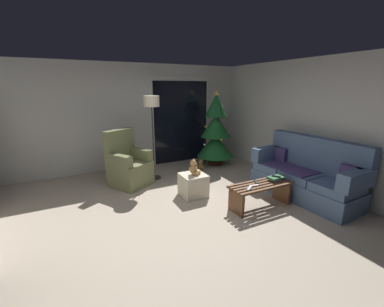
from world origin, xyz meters
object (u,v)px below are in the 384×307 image
coffee_table (260,192)px  armchair (128,166)px  remote_white (254,186)px  teddy_bear_honey (194,168)px  floor_lamp (152,110)px  christmas_tree (216,133)px  book_stack (276,178)px  ottoman (193,185)px  couch (306,175)px  cell_phone (276,176)px  remote_silver (249,189)px  remote_black (256,182)px  teddy_bear_chestnut_by_tree (200,166)px

coffee_table → armchair: bearing=131.1°
remote_white → teddy_bear_honey: size_ratio=0.55×
remote_white → floor_lamp: (-0.98, 2.11, 1.08)m
coffee_table → christmas_tree: (0.59, 2.36, 0.56)m
book_stack → ottoman: (-1.14, 0.88, -0.24)m
couch → teddy_bear_honey: size_ratio=6.94×
remote_white → teddy_bear_honey: 1.11m
cell_phone → armchair: bearing=105.9°
remote_silver → ottoman: bearing=172.5°
coffee_table → remote_white: 0.23m
remote_silver → armchair: bearing=-179.6°
book_stack → coffee_table: bearing=-178.1°
remote_black → remote_silver: 0.32m
floor_lamp → book_stack: bearing=-54.4°
cell_phone → teddy_bear_honey: (-1.13, 0.87, 0.06)m
remote_white → book_stack: (0.51, 0.04, 0.02)m
armchair → floor_lamp: bearing=10.2°
couch → christmas_tree: (-0.45, 2.40, 0.44)m
floor_lamp → teddy_bear_chestnut_by_tree: bearing=0.1°
remote_black → ottoman: (-0.76, 0.82, -0.21)m
couch → ottoman: 2.06m
cell_phone → floor_lamp: (-1.49, 2.07, 1.02)m
remote_white → floor_lamp: bearing=35.6°
remote_silver → teddy_bear_chestnut_by_tree: 2.21m
teddy_bear_honey → armchair: bearing=130.4°
couch → cell_phone: couch is taller
remote_white → armchair: bearing=48.5°
remote_silver → cell_phone: bearing=64.1°
remote_black → remote_white: bearing=66.4°
armchair → ottoman: armchair is taller
cell_phone → ottoman: (-1.14, 0.88, -0.27)m
remote_silver → teddy_bear_honey: teddy_bear_honey is taller
coffee_table → remote_silver: size_ratio=7.05×
remote_white → coffee_table: bearing=-71.2°
couch → floor_lamp: (-2.18, 2.12, 1.11)m
teddy_bear_honey → cell_phone: bearing=-37.6°
couch → christmas_tree: bearing=100.6°
coffee_table → remote_black: bearing=114.8°
ottoman → teddy_bear_chestnut_by_tree: (0.81, 1.19, -0.09)m
book_stack → cell_phone: size_ratio=1.78×
remote_silver → christmas_tree: size_ratio=0.08×
remote_black → coffee_table: bearing=144.7°
christmas_tree → teddy_bear_chestnut_by_tree: 0.96m
remote_black → armchair: bearing=-18.5°
remote_black → cell_phone: cell_phone is taller
remote_black → christmas_tree: 2.40m
couch → floor_lamp: floor_lamp is taller
book_stack → floor_lamp: floor_lamp is taller
armchair → ottoman: bearing=-49.6°
book_stack → christmas_tree: 2.40m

